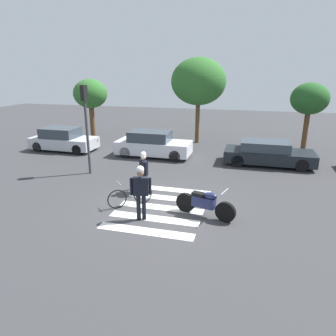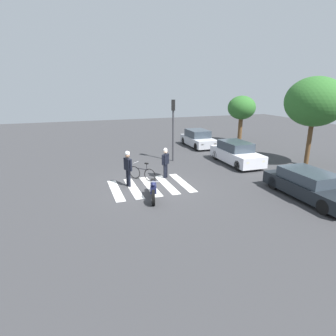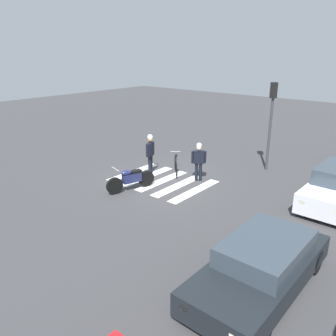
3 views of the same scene
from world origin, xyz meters
The scene contains 12 objects.
ground_plane centered at (0.00, 0.00, 0.00)m, with size 60.00×60.00×0.00m, color #38383A.
police_motorcycle centered at (1.62, -0.30, 0.47)m, with size 2.13×0.86×1.06m.
leaning_bicycle centered at (-1.13, -0.14, 0.39)m, with size 1.32×1.18×1.02m.
officer_on_foot centered at (-1.07, 1.20, 1.00)m, with size 0.46×0.52×1.74m.
officer_by_motorcycle centered at (-0.38, -1.06, 1.11)m, with size 0.67×0.35×1.89m.
crosswalk_stripes centered at (0.00, 0.00, 0.00)m, with size 3.11×4.05×0.01m.
car_silver_sedan centered at (-8.24, 6.57, 0.66)m, with size 3.99×1.79×1.41m.
car_white_van centered at (-2.43, 6.65, 0.69)m, with size 4.27×1.76×1.46m.
car_black_suv centered at (3.92, 6.59, 0.61)m, with size 4.56×1.87×1.27m.
traffic_light_pole centered at (-4.44, 2.89, 2.80)m, with size 0.35×0.30×4.16m.
street_tree_near centered at (-8.46, 10.82, 3.11)m, with size 2.43×2.43×4.19m.
street_tree_mid centered at (-0.56, 10.82, 4.07)m, with size 3.59×3.59×5.61m.
Camera 2 is at (13.36, -3.66, 5.08)m, focal length 30.09 mm.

